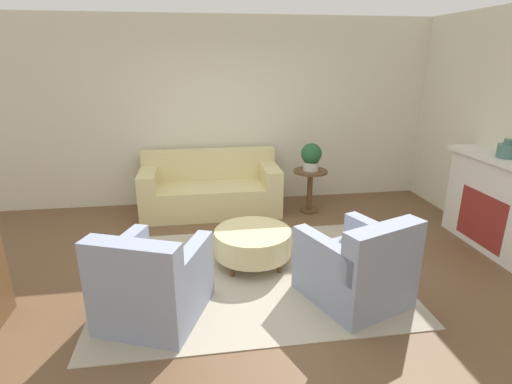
# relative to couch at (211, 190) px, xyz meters

# --- Properties ---
(ground_plane) EXTENTS (16.00, 16.00, 0.00)m
(ground_plane) POSITION_rel_couch_xyz_m (0.32, -1.97, -0.33)
(ground_plane) COLOR brown
(wall_back) EXTENTS (8.85, 0.12, 2.80)m
(wall_back) POSITION_rel_couch_xyz_m (0.32, 0.52, 1.07)
(wall_back) COLOR beige
(wall_back) RESTS_ON ground_plane
(rug) EXTENTS (3.07, 2.29, 0.01)m
(rug) POSITION_rel_couch_xyz_m (0.32, -1.97, -0.32)
(rug) COLOR #B2A893
(rug) RESTS_ON ground_plane
(couch) EXTENTS (2.01, 0.85, 0.89)m
(couch) POSITION_rel_couch_xyz_m (0.00, 0.00, 0.00)
(couch) COLOR beige
(couch) RESTS_ON ground_plane
(armchair_left) EXTENTS (1.06, 1.11, 0.86)m
(armchair_left) POSITION_rel_couch_xyz_m (-0.62, -2.56, 0.00)
(armchair_left) COLOR #8E99B2
(armchair_left) RESTS_ON rug
(armchair_right) EXTENTS (1.06, 1.11, 0.86)m
(armchair_right) POSITION_rel_couch_xyz_m (1.26, -2.56, 0.00)
(armchair_right) COLOR #8E99B2
(armchair_right) RESTS_ON rug
(ottoman_table) EXTENTS (0.85, 0.85, 0.39)m
(ottoman_table) POSITION_rel_couch_xyz_m (0.39, -1.71, -0.06)
(ottoman_table) COLOR beige
(ottoman_table) RESTS_ON rug
(side_table) EXTENTS (0.50, 0.50, 0.64)m
(side_table) POSITION_rel_couch_xyz_m (1.46, -0.23, 0.10)
(side_table) COLOR brown
(side_table) RESTS_ON ground_plane
(fireplace) EXTENTS (0.44, 1.51, 1.13)m
(fireplace) POSITION_rel_couch_xyz_m (3.30, -1.75, 0.26)
(fireplace) COLOR silver
(fireplace) RESTS_ON ground_plane
(vase_mantel_near) EXTENTS (0.20, 0.20, 0.22)m
(vase_mantel_near) POSITION_rel_couch_xyz_m (3.28, -1.75, 0.89)
(vase_mantel_near) COLOR #477066
(vase_mantel_near) RESTS_ON fireplace
(potted_plant_on_side_table) EXTENTS (0.30, 0.30, 0.40)m
(potted_plant_on_side_table) POSITION_rel_couch_xyz_m (1.46, -0.23, 0.53)
(potted_plant_on_side_table) COLOR beige
(potted_plant_on_side_table) RESTS_ON side_table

